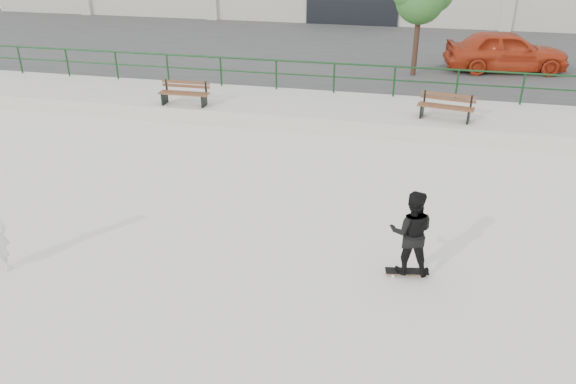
% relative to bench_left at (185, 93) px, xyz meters
% --- Properties ---
extents(ground, '(120.00, 120.00, 0.00)m').
position_rel_bench_left_xyz_m(ground, '(3.42, -8.46, -0.86)').
color(ground, white).
rests_on(ground, ground).
extents(ledge, '(30.00, 3.00, 0.50)m').
position_rel_bench_left_xyz_m(ledge, '(3.42, 1.04, -0.61)').
color(ledge, silver).
rests_on(ledge, ground).
extents(parking_strip, '(60.00, 14.00, 0.50)m').
position_rel_bench_left_xyz_m(parking_strip, '(3.42, 9.54, -0.61)').
color(parking_strip, '#3C3C3C').
rests_on(parking_strip, ground).
extents(railing, '(28.00, 0.06, 1.03)m').
position_rel_bench_left_xyz_m(railing, '(3.42, 2.34, 0.38)').
color(railing, '#163E1C').
rests_on(railing, ledge).
extents(bench_left, '(1.60, 0.49, 0.73)m').
position_rel_bench_left_xyz_m(bench_left, '(0.00, 0.00, 0.00)').
color(bench_left, brown).
rests_on(bench_left, ledge).
extents(bench_right, '(1.67, 0.74, 0.75)m').
position_rel_bench_left_xyz_m(bench_right, '(8.04, 0.37, 0.01)').
color(bench_right, brown).
rests_on(bench_right, ledge).
extents(red_car, '(4.74, 2.51, 1.53)m').
position_rel_bench_left_xyz_m(red_car, '(10.39, 6.75, 0.40)').
color(red_car, '#B63416').
rests_on(red_car, parking_strip).
extents(skateboard, '(0.80, 0.33, 0.09)m').
position_rel_bench_left_xyz_m(skateboard, '(7.25, -7.31, -0.79)').
color(skateboard, black).
rests_on(skateboard, ground).
extents(standing_skater, '(0.80, 0.63, 1.61)m').
position_rel_bench_left_xyz_m(standing_skater, '(7.25, -7.31, 0.04)').
color(standing_skater, black).
rests_on(standing_skater, skateboard).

